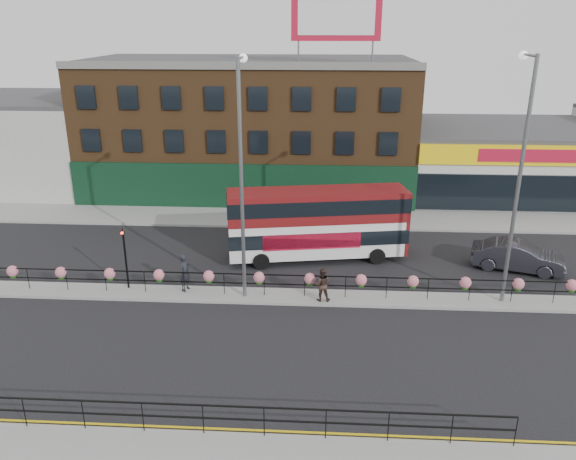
# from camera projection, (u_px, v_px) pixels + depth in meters

# --- Properties ---
(ground) EXTENTS (120.00, 120.00, 0.00)m
(ground) POSITION_uv_depth(u_px,v_px,m) (284.00, 298.00, 27.87)
(ground) COLOR black
(ground) RESTS_ON ground
(north_pavement) EXTENTS (60.00, 4.00, 0.15)m
(north_pavement) POSITION_uv_depth(u_px,v_px,m) (296.00, 218.00, 39.08)
(north_pavement) COLOR gray
(north_pavement) RESTS_ON ground
(median) EXTENTS (60.00, 1.60, 0.15)m
(median) POSITION_uv_depth(u_px,v_px,m) (284.00, 297.00, 27.84)
(median) COLOR gray
(median) RESTS_ON ground
(yellow_line_inner) EXTENTS (60.00, 0.10, 0.01)m
(yellow_line_inner) POSITION_uv_depth(u_px,v_px,m) (266.00, 431.00, 18.78)
(yellow_line_inner) COLOR gold
(yellow_line_inner) RESTS_ON ground
(yellow_line_outer) EXTENTS (60.00, 0.10, 0.01)m
(yellow_line_outer) POSITION_uv_depth(u_px,v_px,m) (265.00, 434.00, 18.61)
(yellow_line_outer) COLOR gold
(yellow_line_outer) RESTS_ON ground
(brick_building) EXTENTS (25.00, 12.21, 10.30)m
(brick_building) POSITION_uv_depth(u_px,v_px,m) (251.00, 125.00, 45.00)
(brick_building) COLOR brown
(brick_building) RESTS_ON ground
(supermarket) EXTENTS (15.00, 12.25, 5.30)m
(supermarket) POSITION_uv_depth(u_px,v_px,m) (501.00, 159.00, 44.70)
(supermarket) COLOR silver
(supermarket) RESTS_ON ground
(warehouse_west) EXTENTS (15.50, 12.00, 7.30)m
(warehouse_west) POSITION_uv_depth(u_px,v_px,m) (10.00, 141.00, 46.68)
(warehouse_west) COLOR #AEADA9
(warehouse_west) RESTS_ON ground
(billboard) EXTENTS (6.00, 0.29, 4.40)m
(billboard) POSITION_uv_depth(u_px,v_px,m) (336.00, 18.00, 37.20)
(billboard) COLOR #B4122C
(billboard) RESTS_ON brick_building
(median_railing) EXTENTS (30.04, 0.56, 1.23)m
(median_railing) POSITION_uv_depth(u_px,v_px,m) (284.00, 279.00, 27.50)
(median_railing) COLOR black
(median_railing) RESTS_ON median
(south_railing) EXTENTS (20.04, 0.05, 1.12)m
(south_railing) POSITION_uv_depth(u_px,v_px,m) (203.00, 413.00, 18.19)
(south_railing) COLOR black
(south_railing) RESTS_ON south_pavement
(double_decker_bus) EXTENTS (10.39, 4.07, 4.10)m
(double_decker_bus) POSITION_uv_depth(u_px,v_px,m) (318.00, 217.00, 31.72)
(double_decker_bus) COLOR white
(double_decker_bus) RESTS_ON ground
(car) EXTENTS (4.41, 5.81, 1.60)m
(car) POSITION_uv_depth(u_px,v_px,m) (518.00, 256.00, 30.79)
(car) COLOR #292931
(car) RESTS_ON ground
(pedestrian_a) EXTENTS (1.05, 1.00, 1.93)m
(pedestrian_a) POSITION_uv_depth(u_px,v_px,m) (185.00, 272.00, 28.07)
(pedestrian_a) COLOR black
(pedestrian_a) RESTS_ON median
(pedestrian_b) EXTENTS (0.87, 0.70, 1.70)m
(pedestrian_b) POSITION_uv_depth(u_px,v_px,m) (322.00, 284.00, 27.04)
(pedestrian_b) COLOR #35251F
(pedestrian_b) RESTS_ON median
(lamp_column_west) EXTENTS (0.41, 2.00, 11.39)m
(lamp_column_west) POSITION_uv_depth(u_px,v_px,m) (242.00, 161.00, 25.73)
(lamp_column_west) COLOR slate
(lamp_column_west) RESTS_ON median
(lamp_column_east) EXTENTS (0.41, 2.02, 11.53)m
(lamp_column_east) POSITION_uv_depth(u_px,v_px,m) (520.00, 162.00, 25.20)
(lamp_column_east) COLOR slate
(lamp_column_east) RESTS_ON median
(traffic_light_median) EXTENTS (0.15, 0.28, 3.65)m
(traffic_light_median) POSITION_uv_depth(u_px,v_px,m) (124.00, 245.00, 27.83)
(traffic_light_median) COLOR black
(traffic_light_median) RESTS_ON median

